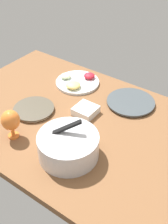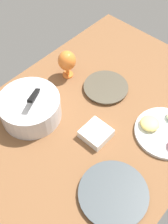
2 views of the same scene
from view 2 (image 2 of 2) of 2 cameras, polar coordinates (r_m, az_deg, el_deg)
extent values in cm
cube|color=brown|center=(137.45, 0.55, -3.10)|extent=(160.00, 104.00, 4.00)
cylinder|color=silver|center=(119.49, 6.12, -16.60)|extent=(27.16, 27.16, 1.28)
cylinder|color=#3E4549|center=(118.54, 6.16, -16.43)|extent=(29.52, 29.52, 0.77)
cylinder|color=beige|center=(150.40, 4.55, 5.00)|extent=(22.37, 22.37, 1.33)
cylinder|color=#494233|center=(149.61, 4.58, 5.27)|extent=(24.32, 24.32, 0.80)
cylinder|color=silver|center=(136.77, -11.12, 0.87)|extent=(30.06, 30.06, 12.34)
cylinder|color=white|center=(133.92, -11.36, 1.85)|extent=(27.05, 27.05, 2.22)
cube|color=black|center=(132.99, -9.90, 4.13)|extent=(18.93, 14.93, 12.35)
cylinder|color=silver|center=(137.81, 16.48, -4.09)|extent=(29.31, 29.31, 1.80)
ellipsoid|color=#F9E072|center=(135.61, 13.56, -2.29)|extent=(9.54, 9.54, 3.65)
cylinder|color=orange|center=(157.49, -3.39, 7.79)|extent=(6.00, 6.00, 1.00)
cylinder|color=orange|center=(155.58, -3.44, 8.49)|extent=(2.00, 2.00, 4.42)
ellipsoid|color=orange|center=(150.15, -3.59, 10.64)|extent=(9.87, 9.87, 11.38)
cube|color=white|center=(130.36, 2.52, -4.48)|extent=(12.59, 12.59, 4.52)
cube|color=#F9E072|center=(129.15, 2.54, -4.14)|extent=(10.32, 10.32, 1.45)
camera|label=1|loc=(1.54, -66.02, 25.19)|focal=46.49mm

